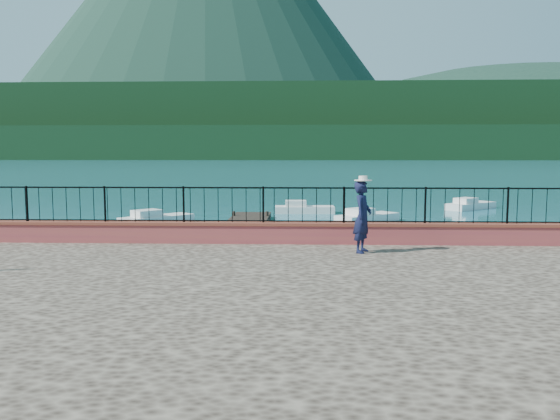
# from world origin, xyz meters

# --- Properties ---
(ground) EXTENTS (2000.00, 2000.00, 0.00)m
(ground) POSITION_xyz_m (0.00, 0.00, 0.00)
(ground) COLOR #19596B
(ground) RESTS_ON ground
(parapet) EXTENTS (28.00, 0.46, 0.58)m
(parapet) POSITION_xyz_m (0.00, 3.70, 1.49)
(parapet) COLOR #A6463B
(parapet) RESTS_ON promenade
(railing) EXTENTS (27.00, 0.05, 0.95)m
(railing) POSITION_xyz_m (0.00, 3.70, 2.25)
(railing) COLOR black
(railing) RESTS_ON parapet
(dock) EXTENTS (2.00, 16.00, 0.30)m
(dock) POSITION_xyz_m (-2.00, 12.00, 0.15)
(dock) COLOR #2D231C
(dock) RESTS_ON ground
(far_forest) EXTENTS (900.00, 60.00, 18.00)m
(far_forest) POSITION_xyz_m (0.00, 300.00, 9.00)
(far_forest) COLOR black
(far_forest) RESTS_ON ground
(foothills) EXTENTS (900.00, 120.00, 44.00)m
(foothills) POSITION_xyz_m (0.00, 360.00, 22.00)
(foothills) COLOR black
(foothills) RESTS_ON ground
(volcano) EXTENTS (560.00, 560.00, 380.00)m
(volcano) POSITION_xyz_m (-120.00, 700.00, 190.00)
(volcano) COLOR #142D23
(volcano) RESTS_ON ground
(companion_hill) EXTENTS (448.00, 384.00, 180.00)m
(companion_hill) POSITION_xyz_m (220.00, 560.00, 0.00)
(companion_hill) COLOR #142D23
(companion_hill) RESTS_ON ground
(person) EXTENTS (0.64, 0.77, 1.80)m
(person) POSITION_xyz_m (2.26, 2.39, 2.10)
(person) COLOR #111533
(person) RESTS_ON promenade
(hat) EXTENTS (0.44, 0.44, 0.12)m
(hat) POSITION_xyz_m (2.26, 2.39, 3.06)
(hat) COLOR white
(hat) RESTS_ON person
(boat_0) EXTENTS (4.24, 1.61, 0.80)m
(boat_0) POSITION_xyz_m (-5.22, 8.41, 0.40)
(boat_0) COLOR white
(boat_0) RESTS_ON ground
(boat_1) EXTENTS (4.51, 2.15, 0.80)m
(boat_1) POSITION_xyz_m (2.70, 10.72, 0.40)
(boat_1) COLOR silver
(boat_1) RESTS_ON ground
(boat_2) EXTENTS (3.68, 3.45, 0.80)m
(boat_2) POSITION_xyz_m (4.28, 18.00, 0.40)
(boat_2) COLOR silver
(boat_2) RESTS_ON ground
(boat_3) EXTENTS (3.60, 3.68, 0.80)m
(boat_3) POSITION_xyz_m (-6.77, 16.76, 0.40)
(boat_3) COLOR silver
(boat_3) RESTS_ON ground
(boat_4) EXTENTS (3.67, 1.44, 0.80)m
(boat_4) POSITION_xyz_m (0.95, 22.23, 0.40)
(boat_4) COLOR silver
(boat_4) RESTS_ON ground
(boat_5) EXTENTS (3.86, 3.56, 0.80)m
(boat_5) POSITION_xyz_m (11.90, 25.05, 0.40)
(boat_5) COLOR silver
(boat_5) RESTS_ON ground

